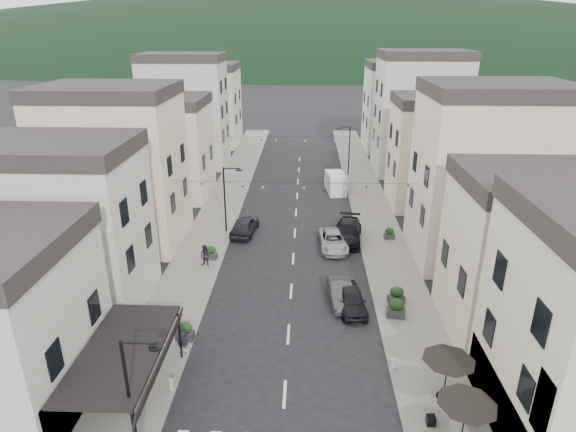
{
  "coord_description": "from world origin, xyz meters",
  "views": [
    {
      "loc": [
        0.9,
        -13.03,
        17.22
      ],
      "look_at": [
        -0.42,
        21.31,
        3.5
      ],
      "focal_mm": 30.0,
      "sensor_mm": 36.0,
      "label": 1
    }
  ],
  "objects_px": {
    "parked_car_e": "(245,225)",
    "pedestrian_a": "(183,340)",
    "parked_car_c": "(333,241)",
    "parked_car_a": "(352,300)",
    "delivery_van": "(335,182)",
    "pedestrian_b": "(205,256)",
    "parked_car_b": "(341,293)",
    "parked_car_d": "(348,232)"
  },
  "relations": [
    {
      "from": "parked_car_e",
      "to": "pedestrian_a",
      "type": "relative_size",
      "value": 2.7
    },
    {
      "from": "parked_car_c",
      "to": "parked_car_a",
      "type": "bearing_deg",
      "value": -88.23
    },
    {
      "from": "delivery_van",
      "to": "pedestrian_b",
      "type": "height_order",
      "value": "delivery_van"
    },
    {
      "from": "pedestrian_b",
      "to": "delivery_van",
      "type": "bearing_deg",
      "value": 82.44
    },
    {
      "from": "parked_car_b",
      "to": "pedestrian_a",
      "type": "xyz_separation_m",
      "value": [
        -9.13,
        -5.86,
        0.3
      ]
    },
    {
      "from": "delivery_van",
      "to": "pedestrian_a",
      "type": "bearing_deg",
      "value": -115.33
    },
    {
      "from": "parked_car_b",
      "to": "delivery_van",
      "type": "distance_m",
      "value": 22.87
    },
    {
      "from": "parked_car_b",
      "to": "delivery_van",
      "type": "height_order",
      "value": "delivery_van"
    },
    {
      "from": "parked_car_c",
      "to": "pedestrian_b",
      "type": "height_order",
      "value": "pedestrian_b"
    },
    {
      "from": "parked_car_b",
      "to": "pedestrian_b",
      "type": "distance_m",
      "value": 10.9
    },
    {
      "from": "parked_car_e",
      "to": "pedestrian_b",
      "type": "distance_m",
      "value": 6.82
    },
    {
      "from": "parked_car_d",
      "to": "pedestrian_a",
      "type": "distance_m",
      "value": 18.9
    },
    {
      "from": "parked_car_a",
      "to": "parked_car_e",
      "type": "height_order",
      "value": "parked_car_e"
    },
    {
      "from": "parked_car_c",
      "to": "pedestrian_a",
      "type": "xyz_separation_m",
      "value": [
        -9.03,
        -14.13,
        0.31
      ]
    },
    {
      "from": "parked_car_a",
      "to": "delivery_van",
      "type": "height_order",
      "value": "delivery_van"
    },
    {
      "from": "parked_car_a",
      "to": "pedestrian_b",
      "type": "bearing_deg",
      "value": 147.87
    },
    {
      "from": "parked_car_a",
      "to": "delivery_van",
      "type": "xyz_separation_m",
      "value": [
        0.21,
        23.72,
        0.37
      ]
    },
    {
      "from": "pedestrian_a",
      "to": "pedestrian_b",
      "type": "distance_m",
      "value": 10.38
    },
    {
      "from": "parked_car_a",
      "to": "parked_car_d",
      "type": "bearing_deg",
      "value": 81.41
    },
    {
      "from": "parked_car_d",
      "to": "parked_car_a",
      "type": "bearing_deg",
      "value": -86.09
    },
    {
      "from": "parked_car_b",
      "to": "pedestrian_b",
      "type": "height_order",
      "value": "pedestrian_b"
    },
    {
      "from": "parked_car_e",
      "to": "delivery_van",
      "type": "distance_m",
      "value": 14.68
    },
    {
      "from": "parked_car_d",
      "to": "delivery_van",
      "type": "height_order",
      "value": "delivery_van"
    },
    {
      "from": "parked_car_a",
      "to": "delivery_van",
      "type": "distance_m",
      "value": 23.72
    },
    {
      "from": "pedestrian_a",
      "to": "pedestrian_b",
      "type": "height_order",
      "value": "pedestrian_b"
    },
    {
      "from": "pedestrian_b",
      "to": "parked_car_b",
      "type": "bearing_deg",
      "value": -1.46
    },
    {
      "from": "parked_car_e",
      "to": "pedestrian_b",
      "type": "relative_size",
      "value": 2.68
    },
    {
      "from": "pedestrian_a",
      "to": "pedestrian_b",
      "type": "relative_size",
      "value": 0.99
    },
    {
      "from": "parked_car_a",
      "to": "parked_car_e",
      "type": "bearing_deg",
      "value": 120.07
    },
    {
      "from": "parked_car_c",
      "to": "pedestrian_a",
      "type": "bearing_deg",
      "value": -125.45
    },
    {
      "from": "parked_car_c",
      "to": "parked_car_e",
      "type": "relative_size",
      "value": 1.03
    },
    {
      "from": "parked_car_e",
      "to": "pedestrian_b",
      "type": "xyz_separation_m",
      "value": [
        -2.19,
        -6.46,
        0.2
      ]
    },
    {
      "from": "parked_car_c",
      "to": "pedestrian_a",
      "type": "height_order",
      "value": "pedestrian_a"
    },
    {
      "from": "parked_car_b",
      "to": "parked_car_d",
      "type": "relative_size",
      "value": 0.76
    },
    {
      "from": "parked_car_b",
      "to": "parked_car_d",
      "type": "distance_m",
      "value": 10.01
    },
    {
      "from": "parked_car_a",
      "to": "pedestrian_a",
      "type": "bearing_deg",
      "value": -158.23
    },
    {
      "from": "parked_car_d",
      "to": "parked_car_e",
      "type": "distance_m",
      "value": 9.06
    },
    {
      "from": "parked_car_d",
      "to": "pedestrian_b",
      "type": "distance_m",
      "value": 12.45
    },
    {
      "from": "parked_car_d",
      "to": "parked_car_e",
      "type": "xyz_separation_m",
      "value": [
        -9.0,
        1.02,
        0.01
      ]
    },
    {
      "from": "parked_car_a",
      "to": "parked_car_e",
      "type": "relative_size",
      "value": 0.89
    },
    {
      "from": "parked_car_b",
      "to": "pedestrian_b",
      "type": "xyz_separation_m",
      "value": [
        -9.93,
        4.49,
        0.31
      ]
    },
    {
      "from": "parked_car_a",
      "to": "pedestrian_a",
      "type": "xyz_separation_m",
      "value": [
        -9.77,
        -4.99,
        0.27
      ]
    }
  ]
}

